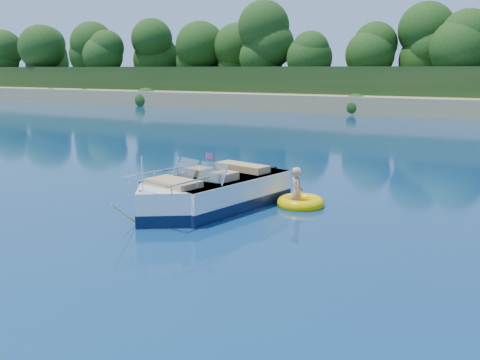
{
  "coord_description": "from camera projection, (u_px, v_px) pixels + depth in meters",
  "views": [
    {
      "loc": [
        7.5,
        -9.71,
        3.83
      ],
      "look_at": [
        0.68,
        2.8,
        0.85
      ],
      "focal_mm": 40.0,
      "sensor_mm": 36.0,
      "label": 1
    }
  ],
  "objects": [
    {
      "name": "ground",
      "position": [
        158.0,
        234.0,
        12.64
      ],
      "size": [
        160.0,
        160.0,
        0.0
      ],
      "primitive_type": "plane",
      "color": "#0A2248",
      "rests_on": "ground"
    },
    {
      "name": "shoreline",
      "position": [
        467.0,
        91.0,
        67.25
      ],
      "size": [
        170.0,
        59.0,
        6.0
      ],
      "color": "#8D7352",
      "rests_on": "ground"
    },
    {
      "name": "treeline",
      "position": [
        442.0,
        48.0,
        46.74
      ],
      "size": [
        150.0,
        7.12,
        8.19
      ],
      "color": "black",
      "rests_on": "ground"
    },
    {
      "name": "motorboat",
      "position": [
        208.0,
        195.0,
        14.77
      ],
      "size": [
        2.93,
        5.96,
        2.01
      ],
      "rotation": [
        0.0,
        0.0,
        -0.21
      ],
      "color": "white",
      "rests_on": "ground"
    },
    {
      "name": "tow_tube",
      "position": [
        301.0,
        203.0,
        15.16
      ],
      "size": [
        1.75,
        1.75,
        0.36
      ],
      "rotation": [
        0.0,
        0.0,
        -0.37
      ],
      "color": "#FFC600",
      "rests_on": "ground"
    },
    {
      "name": "boy",
      "position": [
        296.0,
        205.0,
        15.23
      ],
      "size": [
        0.77,
        0.89,
        1.62
      ],
      "primitive_type": "imported",
      "rotation": [
        0.0,
        -0.17,
        2.17
      ],
      "color": "tan",
      "rests_on": "ground"
    }
  ]
}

